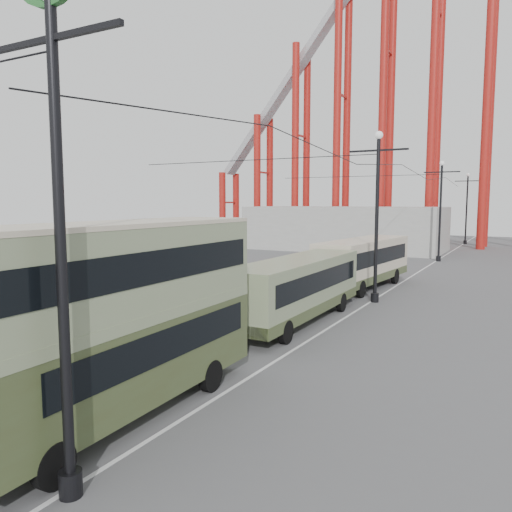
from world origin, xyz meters
The scene contains 12 objects.
ground centered at (0.00, 0.00, 0.00)m, with size 160.00×160.00×0.00m, color #545457.
road_markings centered at (-0.86, 19.70, 0.01)m, with size 12.52×120.00×0.01m.
lamp_post_near centered at (5.60, -3.00, 7.86)m, with size 3.20×0.44×10.80m.
lamp_post_mid centered at (5.60, 18.00, 4.68)m, with size 3.20×0.44×9.32m.
lamp_post_far centered at (5.60, 40.00, 4.68)m, with size 3.20×0.44×9.32m.
lamp_post_distant centered at (5.60, 62.00, 4.68)m, with size 3.20×0.44×9.32m.
roller_coaster centered at (-2.49, 56.89, 22.92)m, with size 52.95×5.00×55.48m.
fairground_shed centered at (-6.00, 47.00, 2.50)m, with size 22.00×10.00×5.00m, color gray.
double_decker_bus centered at (3.97, 0.00, 2.82)m, with size 2.59×9.42×5.03m.
single_decker_green centered at (3.71, 11.65, 1.66)m, with size 2.42×10.39×2.94m.
single_decker_cream centered at (3.69, 22.17, 1.78)m, with size 3.46×10.32×3.15m.
pedestrian centered at (1.70, 10.78, 0.99)m, with size 0.72×0.47×1.98m, color black.
Camera 1 is at (12.92, -9.09, 5.51)m, focal length 35.00 mm.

